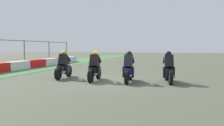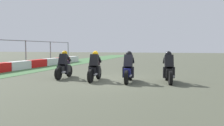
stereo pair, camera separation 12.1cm
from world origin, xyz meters
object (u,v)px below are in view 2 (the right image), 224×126
(rider_lane_a, at_px, (169,70))
(rider_lane_c, at_px, (95,68))
(rider_lane_b, at_px, (129,69))
(rider_lane_d, at_px, (64,67))

(rider_lane_a, bearing_deg, rider_lane_c, 87.14)
(rider_lane_a, xyz_separation_m, rider_lane_b, (-0.39, 1.87, 0.00))
(rider_lane_b, xyz_separation_m, rider_lane_c, (0.02, 1.75, 0.00))
(rider_lane_a, height_order, rider_lane_d, same)
(rider_lane_a, xyz_separation_m, rider_lane_d, (0.08, 5.58, 0.00))
(rider_lane_b, height_order, rider_lane_d, same)
(rider_lane_b, bearing_deg, rider_lane_d, 79.43)
(rider_lane_b, distance_m, rider_lane_c, 1.75)
(rider_lane_a, relative_size, rider_lane_c, 1.00)
(rider_lane_d, bearing_deg, rider_lane_c, -105.93)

